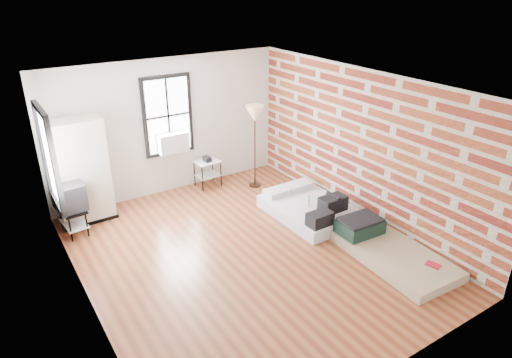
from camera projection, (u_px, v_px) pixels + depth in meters
ground at (246, 254)px, 7.61m from camera, size 6.00×6.00×0.00m
room_shell at (245, 147)px, 7.29m from camera, size 5.02×6.02×2.80m
mattress_main at (311, 208)px, 8.76m from camera, size 1.32×1.78×0.57m
mattress_bare at (386, 248)px, 7.54m from camera, size 1.17×2.07×0.44m
wardrobe at (80, 172)px, 8.30m from camera, size 1.00×0.59×1.96m
side_table at (207, 166)px, 9.86m from camera, size 0.54×0.44×0.69m
floor_lamp at (255, 118)px, 9.41m from camera, size 0.39×0.39×1.80m
tv_stand at (70, 198)px, 7.97m from camera, size 0.52×0.71×0.96m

